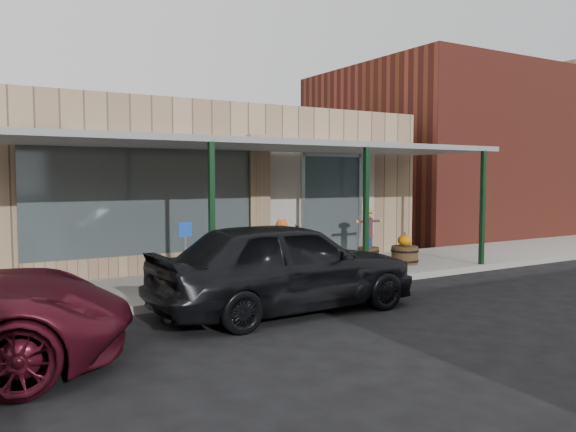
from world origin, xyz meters
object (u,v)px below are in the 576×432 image
barrel_pumpkin (405,253)px  parked_sedan (285,265)px  handicap_sign (185,247)px  barrel_scarecrow (368,243)px

barrel_pumpkin → parked_sedan: bearing=-154.7°
barrel_pumpkin → handicap_sign: 6.03m
barrel_scarecrow → parked_sedan: (-4.35, -3.12, 0.19)m
parked_sedan → barrel_pumpkin: bearing=-66.4°
barrel_pumpkin → barrel_scarecrow: bearing=120.9°
barrel_pumpkin → handicap_sign: handicap_sign is taller
handicap_sign → parked_sedan: size_ratio=0.28×
barrel_pumpkin → handicap_sign: size_ratio=0.60×
barrel_pumpkin → parked_sedan: parked_sedan is taller
handicap_sign → parked_sedan: (1.14, -1.83, -0.19)m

